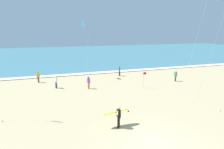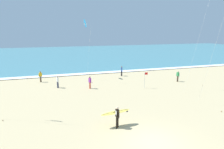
% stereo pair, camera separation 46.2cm
% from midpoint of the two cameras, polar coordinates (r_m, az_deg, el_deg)
% --- Properties ---
extents(ground_plane, '(160.00, 160.00, 0.00)m').
position_cam_midpoint_polar(ground_plane, '(15.03, 11.93, -17.50)').
color(ground_plane, tan).
extents(ocean_water, '(160.00, 60.00, 0.08)m').
position_cam_midpoint_polar(ocean_water, '(64.96, -11.99, 5.30)').
color(ocean_water, teal).
rests_on(ocean_water, ground).
extents(shoreline_foam, '(160.00, 1.61, 0.01)m').
position_cam_midpoint_polar(shoreline_foam, '(35.89, -6.78, 0.27)').
color(shoreline_foam, white).
rests_on(shoreline_foam, ocean_water).
extents(surfer_lead, '(2.41, 1.01, 1.71)m').
position_cam_midpoint_polar(surfer_lead, '(16.36, 2.00, -10.60)').
color(surfer_lead, black).
rests_on(surfer_lead, ground).
extents(kite_delta_cobalt_near, '(0.45, 4.08, 8.90)m').
position_cam_midpoint_polar(kite_delta_cobalt_near, '(32.27, -6.77, 13.53)').
color(kite_delta_cobalt_near, '#2D99DB').
rests_on(kite_delta_cobalt_near, ground).
extents(bystander_green_top, '(0.27, 0.48, 1.59)m').
position_cam_midpoint_polar(bystander_green_top, '(31.78, 17.75, -0.42)').
color(bystander_green_top, '#4C3D2D').
rests_on(bystander_green_top, ground).
extents(bystander_yellow_top, '(0.48, 0.27, 1.59)m').
position_cam_midpoint_polar(bystander_yellow_top, '(31.61, -18.37, -0.53)').
color(bystander_yellow_top, '#4C3D2D').
rests_on(bystander_yellow_top, ground).
extents(bystander_purple_top, '(0.31, 0.45, 1.59)m').
position_cam_midpoint_polar(bystander_purple_top, '(26.81, -5.51, -2.14)').
color(bystander_purple_top, '#D8593F').
rests_on(bystander_purple_top, ground).
extents(bystander_white_top, '(0.26, 0.48, 1.59)m').
position_cam_midpoint_polar(bystander_white_top, '(27.86, -14.02, -1.90)').
color(bystander_white_top, '#2D334C').
rests_on(bystander_white_top, ground).
extents(bystander_blue_top, '(0.30, 0.46, 1.59)m').
position_cam_midpoint_polar(bystander_blue_top, '(34.04, 3.00, 0.94)').
color(bystander_blue_top, black).
rests_on(bystander_blue_top, ground).
extents(lifeguard_flag, '(0.45, 0.05, 2.10)m').
position_cam_midpoint_polar(lifeguard_flag, '(27.14, 9.37, -1.08)').
color(lifeguard_flag, silver).
rests_on(lifeguard_flag, ground).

